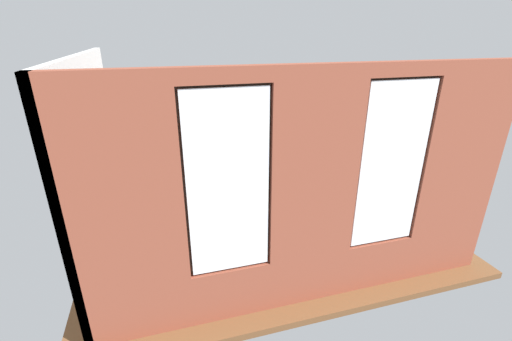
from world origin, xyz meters
TOP-DOWN VIEW (x-y plane):
  - ground_plane at (0.00, 0.00)m, footprint 6.21×5.67m
  - brick_wall_with_windows at (0.00, 2.45)m, footprint 5.61×0.30m
  - white_wall_right at (2.76, 0.20)m, footprint 0.10×4.67m
  - couch_by_window at (0.66, 1.81)m, footprint 1.99×0.87m
  - couch_left at (-2.11, 0.55)m, footprint 0.93×1.98m
  - coffee_table at (0.41, -0.34)m, footprint 1.28×0.72m
  - cup_ceramic at (0.06, -0.46)m, footprint 0.07×0.07m
  - candle_jar at (0.57, -0.43)m, footprint 0.08×0.08m
  - table_plant_small at (0.79, -0.23)m, footprint 0.13×0.13m
  - remote_silver at (0.41, -0.34)m, footprint 0.17×0.14m
  - media_console at (2.46, 0.03)m, footprint 1.06×0.42m
  - tv_flatscreen at (2.46, 0.02)m, footprint 1.16×0.20m
  - potted_plant_by_left_couch at (-1.71, -0.88)m, footprint 0.29×0.29m
  - potted_plant_foreground_right at (2.17, -1.79)m, footprint 1.03×1.07m
  - potted_plant_corner_near_left at (-2.26, -1.84)m, footprint 0.56×0.56m
  - potted_plant_mid_room_small at (-0.85, -1.01)m, footprint 0.32×0.32m

SIDE VIEW (x-z plane):
  - ground_plane at x=0.00m, z-range -0.10..0.00m
  - media_console at x=2.46m, z-range 0.00..0.47m
  - couch_by_window at x=0.66m, z-range -0.07..0.73m
  - couch_left at x=-2.11m, z-range -0.07..0.73m
  - potted_plant_by_left_couch at x=-1.71m, z-range 0.10..0.61m
  - coffee_table at x=0.41m, z-range 0.16..0.59m
  - potted_plant_mid_room_small at x=-0.85m, z-range 0.10..0.65m
  - remote_silver at x=0.41m, z-range 0.43..0.45m
  - cup_ceramic at x=0.06m, z-range 0.43..0.51m
  - candle_jar at x=0.57m, z-range 0.43..0.55m
  - potted_plant_corner_near_left at x=-2.26m, z-range 0.13..0.88m
  - table_plant_small at x=0.79m, z-range 0.44..0.64m
  - potted_plant_foreground_right at x=2.17m, z-range 0.13..1.48m
  - tv_flatscreen at x=2.46m, z-range 0.48..1.27m
  - brick_wall_with_windows at x=0.00m, z-range -0.06..3.06m
  - white_wall_right at x=2.76m, z-range 0.00..3.12m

